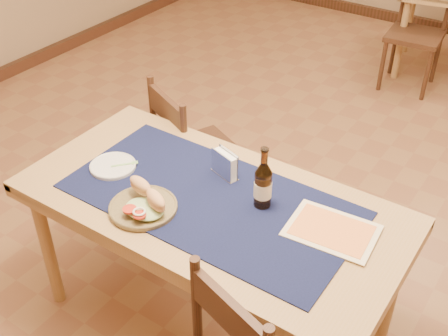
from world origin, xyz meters
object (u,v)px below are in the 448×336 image
Objects in this scene: main_table at (211,215)px; napkin_holder at (225,165)px; beer_bottle at (263,185)px; chair_main_far at (194,153)px; sandwich_plate at (144,204)px.

napkin_holder is at bearing 103.75° from main_table.
main_table is 5.91× the size of beer_bottle.
main_table is 0.79m from chair_main_far.
main_table is at bearing 49.49° from sandwich_plate.
beer_bottle is (0.37, 0.29, 0.07)m from sandwich_plate.
beer_bottle is 0.25m from napkin_holder.
sandwich_plate is 0.39m from napkin_holder.
chair_main_far is at bearing 145.89° from beer_bottle.
chair_main_far reaches higher than napkin_holder.
chair_main_far is at bearing 132.26° from main_table.
main_table is 0.28m from beer_bottle.
napkin_holder is (0.47, -0.40, 0.35)m from chair_main_far.
napkin_holder is (-0.04, 0.17, 0.14)m from main_table.
main_table is at bearing -76.25° from napkin_holder.
napkin_holder is at bearing -40.13° from chair_main_far.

